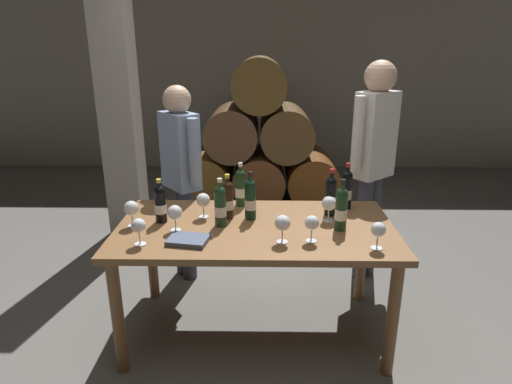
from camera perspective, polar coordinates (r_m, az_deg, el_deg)
The scene contains 24 objects.
ground_plane at distance 3.05m, azimuth -0.06°, elevation -17.69°, with size 14.00×14.00×0.00m, color #66635E.
cellar_back_wall at distance 6.66m, azimuth 0.56°, elevation 15.34°, with size 10.00×0.24×2.80m, color gray.
barrel_stack at distance 5.18m, azimuth 0.42°, elevation 6.05°, with size 1.86×0.90×1.69m.
stone_pillar at distance 4.29m, azimuth -17.66°, elevation 11.15°, with size 0.32×0.32×2.60m, color gray.
dining_table at distance 2.70m, azimuth -0.07°, elevation -6.23°, with size 1.70×0.90×0.76m.
wine_bottle_0 at distance 2.82m, azimuth 9.84°, elevation -0.45°, with size 0.07×0.07×0.31m.
wine_bottle_1 at distance 2.96m, azimuth 11.88°, elevation 0.38°, with size 0.07×0.07×0.32m.
wine_bottle_2 at distance 2.72m, azimuth -0.75°, elevation -0.91°, with size 0.07×0.07×0.31m.
wine_bottle_3 at distance 2.74m, azimuth -3.76°, elevation -0.96°, with size 0.07×0.07×0.29m.
wine_bottle_4 at distance 2.74m, azimuth -12.51°, elevation -1.47°, with size 0.07×0.07×0.28m.
wine_bottle_5 at distance 2.63m, azimuth -4.73°, elevation -1.77°, with size 0.07×0.07×0.30m.
wine_bottle_6 at distance 2.95m, azimuth -2.04°, elevation 0.63°, with size 0.07×0.07×0.30m.
wine_bottle_7 at distance 2.61m, azimuth 11.19°, elevation -2.15°, with size 0.07×0.07×0.32m.
wine_glass_0 at distance 2.42m, azimuth 15.85°, elevation -4.88°, with size 0.08×0.08×0.15m.
wine_glass_1 at distance 2.77m, azimuth -7.00°, elevation -1.13°, with size 0.09×0.09×0.16m.
wine_glass_2 at distance 2.60m, azimuth -10.67°, elevation -2.74°, with size 0.09×0.09×0.16m.
wine_glass_3 at distance 2.46m, azimuth -15.24°, elevation -4.41°, with size 0.08×0.08×0.15m.
wine_glass_4 at distance 2.73m, azimuth 9.62°, elevation -1.57°, with size 0.09×0.09×0.16m.
wine_glass_5 at distance 2.43m, azimuth 7.38°, elevation -4.13°, with size 0.08×0.08×0.16m.
wine_glass_6 at distance 2.41m, azimuth 3.52°, elevation -4.18°, with size 0.09×0.09×0.16m.
wine_glass_7 at distance 2.72m, azimuth -16.14°, elevation -2.13°, with size 0.09×0.09×0.16m.
tasting_notebook at distance 2.47m, azimuth -8.94°, elevation -6.27°, with size 0.22×0.16×0.03m, color #4C5670.
sommelier_presenting at distance 3.39m, azimuth 15.27°, elevation 5.08°, with size 0.40×0.35×1.72m.
taster_seated_left at distance 3.35m, azimuth -9.89°, elevation 3.14°, with size 0.34×0.40×1.54m.
Camera 1 is at (0.04, -2.44, 1.82)m, focal length 30.29 mm.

